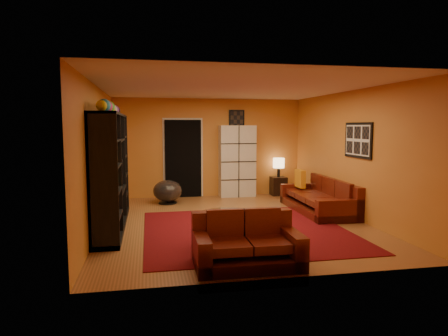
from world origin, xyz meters
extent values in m
plane|color=brown|center=(0.00, 0.00, 0.00)|extent=(6.00, 6.00, 0.00)
plane|color=white|center=(0.00, 0.00, 2.60)|extent=(6.00, 6.00, 0.00)
plane|color=#C7752B|center=(0.00, 3.00, 1.30)|extent=(6.00, 0.00, 6.00)
plane|color=#C7752B|center=(0.00, -3.00, 1.30)|extent=(6.00, 0.00, 6.00)
plane|color=#C7752B|center=(-2.50, 0.00, 1.30)|extent=(0.00, 6.00, 6.00)
plane|color=#C7752B|center=(2.50, 0.00, 1.30)|extent=(0.00, 6.00, 6.00)
cube|color=#4E080E|center=(0.10, -0.70, 0.01)|extent=(3.60, 3.60, 0.01)
cube|color=black|center=(-0.70, 2.96, 1.02)|extent=(0.95, 0.10, 2.04)
cube|color=black|center=(2.48, -0.30, 1.60)|extent=(0.03, 1.00, 0.70)
cube|color=black|center=(0.75, 2.98, 2.05)|extent=(0.42, 0.03, 0.52)
cube|color=black|center=(-2.27, 0.00, 1.05)|extent=(0.45, 3.00, 2.10)
imported|color=black|center=(-2.23, -0.08, 1.00)|extent=(0.98, 0.13, 0.56)
cube|color=#4D110A|center=(2.05, 0.58, 0.16)|extent=(1.01, 2.37, 0.32)
cube|color=#4D110A|center=(2.44, 0.57, 0.42)|extent=(0.22, 2.36, 0.85)
cube|color=#4D110A|center=(2.03, -0.51, 0.31)|extent=(0.97, 0.20, 0.62)
cube|color=#4D110A|center=(2.07, 1.67, 0.31)|extent=(0.97, 0.20, 0.62)
cube|color=#4D110A|center=(2.00, -0.09, 0.47)|extent=(0.76, 0.66, 0.12)
cube|color=#4D110A|center=(2.01, 0.58, 0.47)|extent=(0.76, 0.66, 0.12)
cube|color=#4D110A|center=(2.02, 1.24, 0.47)|extent=(0.76, 0.66, 0.12)
cube|color=#4D110A|center=(-0.32, -2.50, 0.16)|extent=(1.43, 0.87, 0.32)
cube|color=#4D110A|center=(-0.32, -2.16, 0.42)|extent=(1.42, 0.20, 0.85)
cube|color=#4D110A|center=(0.30, -2.51, 0.31)|extent=(0.19, 0.85, 0.62)
cube|color=#4D110A|center=(-0.94, -2.49, 0.31)|extent=(0.19, 0.85, 0.62)
cube|color=#4D110A|center=(-0.06, -2.54, 0.47)|extent=(0.52, 0.64, 0.12)
cube|color=#4D110A|center=(-0.59, -2.54, 0.47)|extent=(0.52, 0.64, 0.12)
cube|color=orange|center=(1.95, 1.38, 0.63)|extent=(0.12, 0.42, 0.42)
cylinder|color=silver|center=(-0.38, -1.56, 0.50)|extent=(1.01, 1.01, 0.02)
cylinder|color=black|center=(-0.07, -1.59, 0.25)|extent=(0.05, 0.05, 0.48)
cylinder|color=black|center=(-0.52, -1.28, 0.25)|extent=(0.05, 0.05, 0.48)
cylinder|color=black|center=(-0.56, -1.82, 0.25)|extent=(0.05, 0.05, 0.48)
cube|color=silver|center=(0.73, 2.80, 0.95)|extent=(0.95, 0.43, 1.89)
cylinder|color=black|center=(-1.16, 2.10, 0.02)|extent=(0.44, 0.44, 0.03)
cylinder|color=black|center=(-1.16, 2.10, 0.10)|extent=(0.06, 0.06, 0.15)
ellipsoid|color=#433C3B|center=(-1.16, 2.10, 0.31)|extent=(0.70, 0.70, 0.53)
cube|color=black|center=(1.87, 2.75, 0.25)|extent=(0.41, 0.41, 0.50)
cylinder|color=black|center=(1.87, 2.75, 0.62)|extent=(0.08, 0.08, 0.25)
cylinder|color=#FFD28C|center=(1.87, 2.75, 0.88)|extent=(0.31, 0.31, 0.27)
camera|label=1|loc=(-1.60, -7.55, 1.88)|focal=32.00mm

